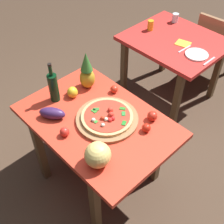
% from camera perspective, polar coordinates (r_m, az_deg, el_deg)
% --- Properties ---
extents(ground_plane, '(10.00, 10.00, 0.00)m').
position_cam_1_polar(ground_plane, '(2.82, -2.30, -12.25)').
color(ground_plane, '#4C3828').
extents(display_table, '(1.17, 0.80, 0.77)m').
position_cam_1_polar(display_table, '(2.29, -2.77, -3.21)').
color(display_table, brown).
rests_on(display_table, ground_plane).
extents(background_table, '(0.97, 0.83, 0.77)m').
position_cam_1_polar(background_table, '(3.23, 11.88, 11.83)').
color(background_table, brown).
rests_on(background_table, ground_plane).
extents(dining_chair, '(0.43, 0.43, 0.85)m').
position_cam_1_polar(dining_chair, '(3.75, 19.05, 12.21)').
color(dining_chair, '#966B43').
rests_on(dining_chair, ground_plane).
extents(pizza_board, '(0.47, 0.47, 0.02)m').
position_cam_1_polar(pizza_board, '(2.20, -0.94, -1.33)').
color(pizza_board, '#966B43').
rests_on(pizza_board, display_table).
extents(pizza, '(0.39, 0.39, 0.06)m').
position_cam_1_polar(pizza, '(2.18, -0.94, -0.87)').
color(pizza, tan).
rests_on(pizza, pizza_board).
extents(wine_bottle, '(0.08, 0.08, 0.35)m').
position_cam_1_polar(wine_bottle, '(2.33, -11.23, 4.78)').
color(wine_bottle, black).
rests_on(wine_bottle, display_table).
extents(pineapple_left, '(0.13, 0.13, 0.33)m').
position_cam_1_polar(pineapple_left, '(2.41, -4.86, 7.64)').
color(pineapple_left, '#B88E22').
rests_on(pineapple_left, display_table).
extents(melon, '(0.17, 0.17, 0.17)m').
position_cam_1_polar(melon, '(1.89, -2.78, -8.26)').
color(melon, '#E9CC6F').
rests_on(melon, display_table).
extents(bell_pepper, '(0.09, 0.09, 0.09)m').
position_cam_1_polar(bell_pepper, '(2.39, -7.62, 3.79)').
color(bell_pepper, yellow).
rests_on(bell_pepper, display_table).
extents(eggplant, '(0.21, 0.19, 0.09)m').
position_cam_1_polar(eggplant, '(2.24, -11.45, -0.24)').
color(eggplant, '#3D2250').
rests_on(eggplant, display_table).
extents(tomato_at_corner, '(0.06, 0.06, 0.06)m').
position_cam_1_polar(tomato_at_corner, '(2.42, 0.41, 4.42)').
color(tomato_at_corner, red).
rests_on(tomato_at_corner, display_table).
extents(tomato_beside_pepper, '(0.06, 0.06, 0.06)m').
position_cam_1_polar(tomato_beside_pepper, '(2.12, 6.63, -3.03)').
color(tomato_beside_pepper, red).
rests_on(tomato_beside_pepper, display_table).
extents(tomato_near_board, '(0.08, 0.08, 0.08)m').
position_cam_1_polar(tomato_near_board, '(2.20, 7.79, -0.75)').
color(tomato_near_board, red).
rests_on(tomato_near_board, display_table).
extents(tomato_by_bottle, '(0.07, 0.07, 0.07)m').
position_cam_1_polar(tomato_by_bottle, '(2.11, -9.13, -3.82)').
color(tomato_by_bottle, red).
rests_on(tomato_by_bottle, display_table).
extents(drinking_glass_juice, '(0.06, 0.06, 0.11)m').
position_cam_1_polar(drinking_glass_juice, '(3.27, 7.43, 16.26)').
color(drinking_glass_juice, orange).
rests_on(drinking_glass_juice, background_table).
extents(drinking_glass_water, '(0.07, 0.07, 0.10)m').
position_cam_1_polar(drinking_glass_water, '(3.47, 12.10, 17.33)').
color(drinking_glass_water, silver).
rests_on(drinking_glass_water, background_table).
extents(dinner_plate, '(0.22, 0.22, 0.02)m').
position_cam_1_polar(dinner_plate, '(2.97, 16.01, 10.60)').
color(dinner_plate, white).
rests_on(dinner_plate, background_table).
extents(fork_utensil, '(0.02, 0.18, 0.01)m').
position_cam_1_polar(fork_utensil, '(3.03, 13.81, 11.70)').
color(fork_utensil, silver).
rests_on(fork_utensil, background_table).
extents(knife_utensil, '(0.02, 0.18, 0.01)m').
position_cam_1_polar(knife_utensil, '(2.92, 18.24, 9.30)').
color(knife_utensil, silver).
rests_on(knife_utensil, background_table).
extents(napkin_folded, '(0.17, 0.15, 0.01)m').
position_cam_1_polar(napkin_folded, '(3.11, 13.55, 12.71)').
color(napkin_folded, yellow).
rests_on(napkin_folded, background_table).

